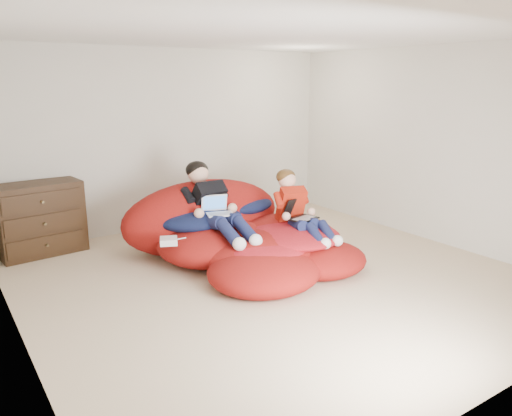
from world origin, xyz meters
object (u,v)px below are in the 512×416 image
(dresser, at_px, (40,219))
(older_boy, at_px, (212,201))
(beanbag_pile, at_px, (241,236))
(younger_boy, at_px, (298,206))
(laptop_white, at_px, (218,209))
(laptop_black, at_px, (299,213))

(dresser, relative_size, older_boy, 0.77)
(beanbag_pile, relative_size, older_boy, 1.87)
(dresser, xyz_separation_m, younger_boy, (2.48, -1.88, 0.20))
(beanbag_pile, height_order, laptop_white, beanbag_pile)
(dresser, xyz_separation_m, laptop_black, (2.48, -1.91, 0.13))
(beanbag_pile, bearing_deg, older_boy, 150.05)
(older_boy, distance_m, younger_boy, 1.00)
(dresser, relative_size, younger_boy, 1.01)
(younger_boy, bearing_deg, dresser, 142.73)
(beanbag_pile, relative_size, laptop_black, 6.14)
(older_boy, bearing_deg, younger_boy, -32.63)
(dresser, bearing_deg, older_boy, -39.45)
(laptop_white, relative_size, laptop_black, 0.89)
(beanbag_pile, xyz_separation_m, laptop_white, (-0.29, 0.04, 0.36))
(dresser, bearing_deg, beanbag_pile, -38.16)
(dresser, height_order, younger_boy, younger_boy)
(beanbag_pile, distance_m, laptop_black, 0.74)
(younger_boy, height_order, laptop_black, younger_boy)
(older_boy, xyz_separation_m, younger_boy, (0.84, -0.54, -0.06))
(older_boy, distance_m, laptop_white, 0.14)
(older_boy, xyz_separation_m, laptop_white, (0.00, -0.13, -0.06))
(older_boy, bearing_deg, beanbag_pile, -29.95)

